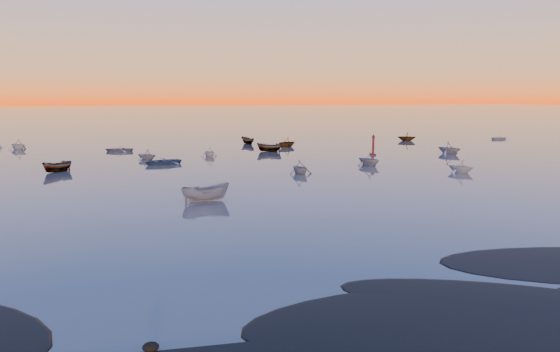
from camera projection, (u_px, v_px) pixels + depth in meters
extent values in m
plane|color=#625A52|center=(193.00, 135.00, 120.21)|extent=(600.00, 600.00, 0.00)
imported|color=gray|center=(206.00, 201.00, 46.09)|extent=(2.47, 4.42, 1.45)
imported|color=beige|center=(460.00, 172.00, 62.87)|extent=(3.55, 2.91, 1.14)
cylinder|color=#4A1010|center=(373.00, 155.00, 80.37)|extent=(0.91, 0.91, 0.30)
cylinder|color=#4A1010|center=(373.00, 146.00, 80.18)|extent=(0.32, 0.32, 2.63)
cone|color=#4A1010|center=(373.00, 136.00, 79.94)|extent=(0.61, 0.61, 0.51)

